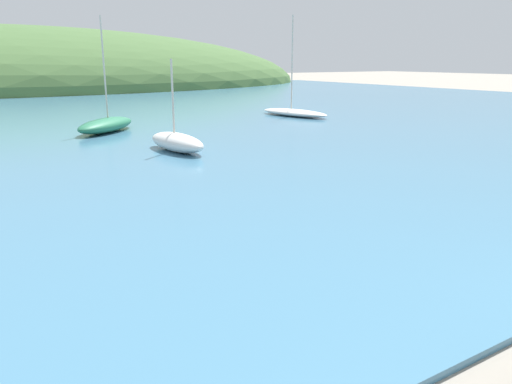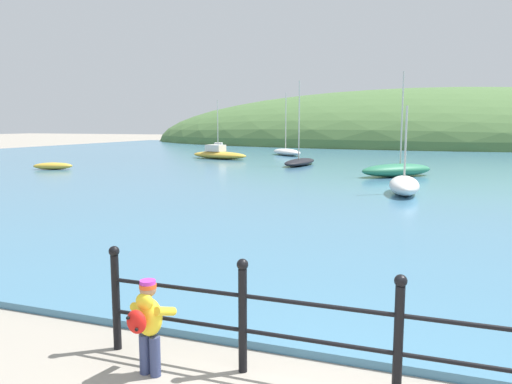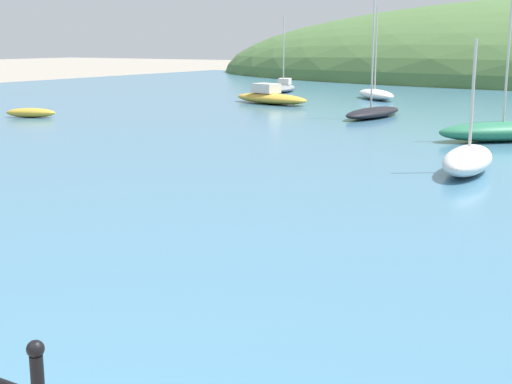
{
  "view_description": "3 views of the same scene",
  "coord_description": "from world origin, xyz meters",
  "px_view_note": "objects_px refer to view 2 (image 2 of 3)",
  "views": [
    {
      "loc": [
        -7.11,
        -0.72,
        3.15
      ],
      "look_at": [
        -3.07,
        5.69,
        1.13
      ],
      "focal_mm": 35.0,
      "sensor_mm": 36.0,
      "label": 1
    },
    {
      "loc": [
        0.69,
        -3.05,
        2.56
      ],
      "look_at": [
        -2.84,
        6.61,
        1.15
      ],
      "focal_mm": 35.0,
      "sensor_mm": 36.0,
      "label": 2
    },
    {
      "loc": [
        3.91,
        -1.45,
        3.12
      ],
      "look_at": [
        -1.33,
        7.15,
        0.98
      ],
      "focal_mm": 50.0,
      "sensor_mm": 36.0,
      "label": 3
    }
  ],
  "objects_px": {
    "boat_blue_hull": "(53,166)",
    "boat_green_fishing": "(218,149)",
    "boat_nearest_quay": "(404,185)",
    "boat_white_sailboat": "(287,152)",
    "boat_red_dinghy": "(397,170)",
    "boat_far_right": "(300,162)",
    "boat_far_left": "(219,154)",
    "child_in_coat": "(148,319)"
  },
  "relations": [
    {
      "from": "boat_blue_hull",
      "to": "boat_green_fishing",
      "type": "relative_size",
      "value": 0.48
    },
    {
      "from": "boat_nearest_quay",
      "to": "boat_blue_hull",
      "type": "xyz_separation_m",
      "value": [
        -18.42,
        3.32,
        -0.13
      ]
    },
    {
      "from": "boat_white_sailboat",
      "to": "boat_nearest_quay",
      "type": "height_order",
      "value": "boat_white_sailboat"
    },
    {
      "from": "boat_red_dinghy",
      "to": "boat_blue_hull",
      "type": "relative_size",
      "value": 2.24
    },
    {
      "from": "boat_far_right",
      "to": "boat_green_fishing",
      "type": "height_order",
      "value": "boat_far_right"
    },
    {
      "from": "boat_far_right",
      "to": "boat_blue_hull",
      "type": "relative_size",
      "value": 2.28
    },
    {
      "from": "boat_far_left",
      "to": "boat_far_right",
      "type": "distance_m",
      "value": 7.63
    },
    {
      "from": "boat_red_dinghy",
      "to": "boat_blue_hull",
      "type": "height_order",
      "value": "boat_red_dinghy"
    },
    {
      "from": "boat_green_fishing",
      "to": "boat_far_right",
      "type": "bearing_deg",
      "value": -47.29
    },
    {
      "from": "boat_white_sailboat",
      "to": "boat_far_left",
      "type": "distance_m",
      "value": 6.25
    },
    {
      "from": "boat_white_sailboat",
      "to": "boat_green_fishing",
      "type": "relative_size",
      "value": 1.07
    },
    {
      "from": "boat_far_left",
      "to": "boat_blue_hull",
      "type": "bearing_deg",
      "value": -115.38
    },
    {
      "from": "boat_nearest_quay",
      "to": "boat_green_fishing",
      "type": "relative_size",
      "value": 0.71
    },
    {
      "from": "boat_white_sailboat",
      "to": "boat_nearest_quay",
      "type": "distance_m",
      "value": 21.6
    },
    {
      "from": "child_in_coat",
      "to": "boat_far_left",
      "type": "distance_m",
      "value": 30.25
    },
    {
      "from": "boat_white_sailboat",
      "to": "boat_green_fishing",
      "type": "xyz_separation_m",
      "value": [
        -6.97,
        2.53,
        -0.0
      ]
    },
    {
      "from": "child_in_coat",
      "to": "boat_far_left",
      "type": "xyz_separation_m",
      "value": [
        -11.79,
        27.86,
        -0.19
      ]
    },
    {
      "from": "child_in_coat",
      "to": "boat_blue_hull",
      "type": "bearing_deg",
      "value": 134.21
    },
    {
      "from": "boat_red_dinghy",
      "to": "boat_green_fishing",
      "type": "distance_m",
      "value": 22.61
    },
    {
      "from": "boat_far_right",
      "to": "boat_green_fishing",
      "type": "relative_size",
      "value": 1.1
    },
    {
      "from": "boat_far_left",
      "to": "boat_nearest_quay",
      "type": "relative_size",
      "value": 1.53
    },
    {
      "from": "boat_nearest_quay",
      "to": "boat_far_right",
      "type": "xyz_separation_m",
      "value": [
        -6.6,
        10.44,
        -0.09
      ]
    },
    {
      "from": "boat_far_right",
      "to": "child_in_coat",
      "type": "bearing_deg",
      "value": -78.46
    },
    {
      "from": "boat_far_left",
      "to": "boat_far_right",
      "type": "relative_size",
      "value": 0.98
    },
    {
      "from": "boat_white_sailboat",
      "to": "boat_blue_hull",
      "type": "distance_m",
      "value": 17.93
    },
    {
      "from": "boat_nearest_quay",
      "to": "boat_green_fishing",
      "type": "height_order",
      "value": "boat_green_fishing"
    },
    {
      "from": "boat_nearest_quay",
      "to": "boat_blue_hull",
      "type": "relative_size",
      "value": 1.46
    },
    {
      "from": "boat_white_sailboat",
      "to": "boat_far_right",
      "type": "bearing_deg",
      "value": -68.69
    },
    {
      "from": "boat_red_dinghy",
      "to": "boat_green_fishing",
      "type": "bearing_deg",
      "value": 135.98
    },
    {
      "from": "boat_far_left",
      "to": "boat_blue_hull",
      "type": "height_order",
      "value": "boat_far_left"
    },
    {
      "from": "boat_far_left",
      "to": "child_in_coat",
      "type": "bearing_deg",
      "value": -67.07
    },
    {
      "from": "boat_white_sailboat",
      "to": "boat_green_fishing",
      "type": "distance_m",
      "value": 7.42
    },
    {
      "from": "boat_red_dinghy",
      "to": "boat_far_right",
      "type": "relative_size",
      "value": 0.98
    },
    {
      "from": "boat_far_left",
      "to": "boat_red_dinghy",
      "type": "bearing_deg",
      "value": -32.04
    },
    {
      "from": "boat_white_sailboat",
      "to": "boat_far_left",
      "type": "relative_size",
      "value": 1.0
    },
    {
      "from": "child_in_coat",
      "to": "boat_far_left",
      "type": "bearing_deg",
      "value": 112.93
    },
    {
      "from": "boat_blue_hull",
      "to": "boat_red_dinghy",
      "type": "bearing_deg",
      "value": 8.49
    },
    {
      "from": "boat_red_dinghy",
      "to": "boat_blue_hull",
      "type": "bearing_deg",
      "value": -171.51
    },
    {
      "from": "boat_white_sailboat",
      "to": "boat_far_right",
      "type": "relative_size",
      "value": 0.98
    },
    {
      "from": "boat_nearest_quay",
      "to": "boat_far_right",
      "type": "bearing_deg",
      "value": 122.29
    },
    {
      "from": "boat_red_dinghy",
      "to": "boat_far_right",
      "type": "bearing_deg",
      "value": 142.75
    },
    {
      "from": "boat_white_sailboat",
      "to": "boat_nearest_quay",
      "type": "relative_size",
      "value": 1.52
    }
  ]
}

